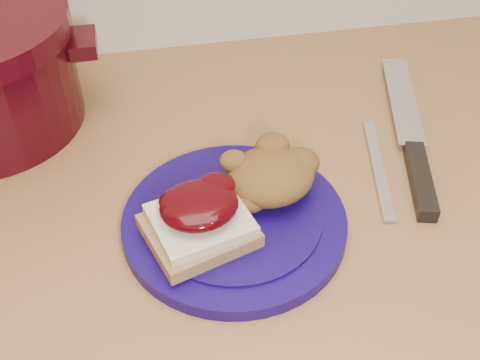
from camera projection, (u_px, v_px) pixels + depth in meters
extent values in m
cylinder|color=#11054A|center=(234.00, 222.00, 0.64)|extent=(0.28, 0.28, 0.02)
cube|color=olive|center=(199.00, 231.00, 0.61)|extent=(0.12, 0.12, 0.02)
cube|color=beige|center=(200.00, 220.00, 0.60)|extent=(0.11, 0.10, 0.01)
ellipsoid|color=black|center=(199.00, 205.00, 0.59)|extent=(0.09, 0.09, 0.02)
ellipsoid|color=brown|center=(270.00, 176.00, 0.64)|extent=(0.11, 0.10, 0.05)
cube|color=black|center=(420.00, 180.00, 0.69)|extent=(0.05, 0.12, 0.02)
cube|color=silver|center=(403.00, 99.00, 0.81)|extent=(0.08, 0.20, 0.00)
cube|color=silver|center=(378.00, 168.00, 0.71)|extent=(0.05, 0.17, 0.00)
cube|color=black|center=(83.00, 43.00, 0.74)|extent=(0.03, 0.06, 0.02)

